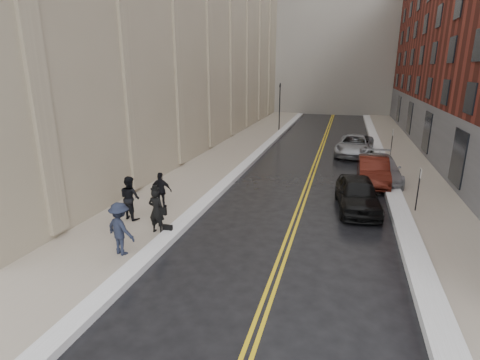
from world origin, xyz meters
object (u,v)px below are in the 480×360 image
Objects in this scene: car_black at (358,194)px; pedestrian_b at (120,229)px; car_silver_near at (380,169)px; pedestrian_c at (161,191)px; pedestrian_main at (156,211)px; car_maroon at (373,171)px; car_silver_far at (355,145)px; pedestrian_a at (130,198)px.

car_black is 2.41× the size of pedestrian_b.
car_silver_near is 2.71× the size of pedestrian_b.
pedestrian_b is at bearing 93.56° from pedestrian_c.
car_black is 9.64m from pedestrian_main.
pedestrian_c is (-10.10, -7.54, 0.25)m from car_maroon.
car_silver_far reaches higher than car_silver_near.
car_maroon is 13.55m from pedestrian_main.
car_maroon is (0.98, 4.77, -0.02)m from car_black.
pedestrian_c reaches higher than car_silver_far.
pedestrian_main is 1.06× the size of pedestrian_c.
pedestrian_a is at bearing -45.57° from pedestrian_b.
pedestrian_main is 0.96× the size of pedestrian_a.
car_maroon is 0.90× the size of car_silver_near.
car_maroon is at bearing -108.88° from pedestrian_b.
pedestrian_a reaches higher than pedestrian_main.
pedestrian_b reaches higher than pedestrian_main.
pedestrian_c reaches higher than car_black.
car_black is 0.89× the size of car_silver_near.
pedestrian_a reaches higher than car_maroon.
pedestrian_main is 0.96× the size of pedestrian_b.
pedestrian_a reaches higher than pedestrian_b.
car_maroon is 12.61m from pedestrian_c.
car_silver_far is at bearing -98.20° from pedestrian_a.
pedestrian_c reaches higher than car_silver_near.
pedestrian_b is (-9.78, -12.88, 0.36)m from car_silver_near.
pedestrian_main is at bearing -107.16° from car_silver_far.
pedestrian_main is at bearing -134.34° from car_silver_near.
car_silver_near is at bearing 69.20° from car_black.
pedestrian_a is at bearing 59.23° from pedestrian_c.
pedestrian_main is 2.12m from pedestrian_a.
pedestrian_b is 4.71m from pedestrian_c.
car_maroon is at bearing -128.61° from pedestrian_main.
car_silver_near is (0.45, 0.69, -0.02)m from car_maroon.
pedestrian_b is at bearing 83.05° from pedestrian_main.
car_black is 12.69m from car_silver_far.
pedestrian_c is (-9.12, -2.77, 0.23)m from car_black.
pedestrian_a is 1.00× the size of pedestrian_b.
pedestrian_a is (-11.28, -9.80, 0.36)m from car_silver_near.
car_silver_near is 16.18m from pedestrian_b.
pedestrian_main reaches higher than car_black.
car_maroon is 7.97m from car_silver_far.
car_black is at bearing -102.08° from car_maroon.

